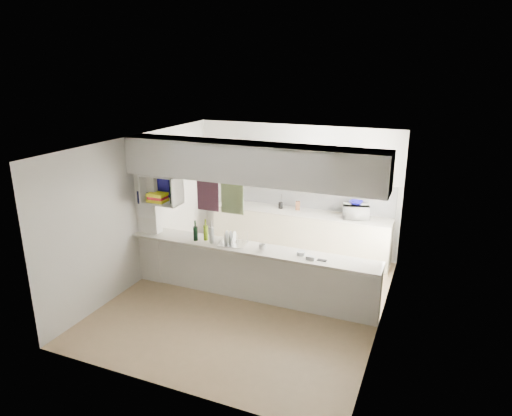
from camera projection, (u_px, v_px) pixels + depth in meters
The scene contains 16 objects.
floor at pixel (250, 298), 7.59m from camera, with size 4.80×4.80×0.00m, color #A2865E.
ceiling at pixel (249, 143), 6.81m from camera, with size 4.80×4.80×0.00m, color white.
wall_back at pixel (296, 189), 9.32m from camera, with size 4.20×4.20×0.00m, color silver.
wall_left at pixel (139, 209), 7.97m from camera, with size 4.80×4.80×0.00m, color silver.
wall_right at pixel (386, 244), 6.43m from camera, with size 4.80×4.80×0.00m, color silver.
servery_partition at pixel (239, 202), 7.16m from camera, with size 4.20×0.50×2.60m.
cubby_shelf at pixel (162, 191), 7.60m from camera, with size 0.65×0.35×0.50m.
kitchen_run at pixel (299, 215), 9.17m from camera, with size 3.60×0.63×2.24m.
microwave at pixel (356, 212), 8.65m from camera, with size 0.49×0.33×0.27m, color white.
bowl at pixel (356, 203), 8.63m from camera, with size 0.25×0.25×0.06m, color #0E0B79.
dish_rack at pixel (233, 239), 7.41m from camera, with size 0.48×0.39×0.23m.
cup at pixel (262, 247), 7.16m from camera, with size 0.12×0.12×0.09m, color white.
wine_bottles at pixel (205, 233), 7.53m from camera, with size 0.38×0.16×0.38m.
plastic_tubs at pixel (306, 255), 6.93m from camera, with size 0.48×0.21×0.06m.
utensil_jar at pixel (281, 205), 9.28m from camera, with size 0.09×0.09×0.13m, color black.
knife_block at pixel (298, 206), 9.17m from camera, with size 0.09×0.07×0.18m, color brown.
Camera 1 is at (2.71, -6.23, 3.71)m, focal length 32.00 mm.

